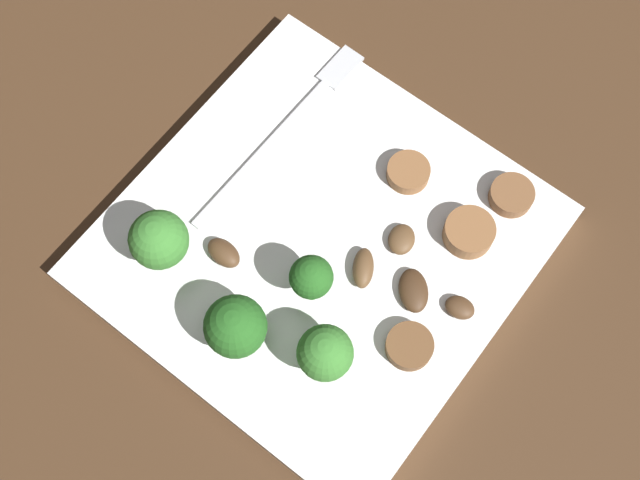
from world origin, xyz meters
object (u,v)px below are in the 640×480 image
(plate, at_px, (320,244))
(mushroom_1, at_px, (363,268))
(sausage_slice_0, at_px, (408,172))
(mushroom_4, at_px, (401,239))
(broccoli_floret_0, at_px, (159,240))
(sausage_slice_1, at_px, (469,232))
(broccoli_floret_1, at_px, (234,325))
(mushroom_2, at_px, (460,308))
(fork, at_px, (291,122))
(sausage_slice_2, at_px, (511,195))
(mushroom_3, at_px, (413,291))
(broccoli_floret_3, at_px, (325,353))
(sausage_slice_3, at_px, (409,346))
(broccoli_floret_2, at_px, (311,278))
(mushroom_0, at_px, (224,253))

(plate, height_order, mushroom_1, mushroom_1)
(sausage_slice_0, xyz_separation_m, mushroom_4, (-0.04, -0.03, -0.00))
(broccoli_floret_0, height_order, sausage_slice_1, broccoli_floret_0)
(broccoli_floret_1, distance_m, mushroom_1, 0.10)
(broccoli_floret_0, distance_m, mushroom_1, 0.14)
(plate, xyz_separation_m, broccoli_floret_0, (-0.07, 0.07, 0.04))
(mushroom_2, bearing_deg, mushroom_4, 75.09)
(broccoli_floret_0, xyz_separation_m, sausage_slice_0, (0.15, -0.09, -0.03))
(fork, distance_m, sausage_slice_2, 0.17)
(broccoli_floret_0, height_order, sausage_slice_2, broccoli_floret_0)
(mushroom_3, xyz_separation_m, mushroom_4, (0.02, 0.03, -0.00))
(broccoli_floret_3, bearing_deg, mushroom_4, 5.80)
(mushroom_4, bearing_deg, sausage_slice_3, -140.47)
(broccoli_floret_1, distance_m, mushroom_4, 0.13)
(sausage_slice_2, bearing_deg, plate, 140.79)
(broccoli_floret_3, xyz_separation_m, sausage_slice_3, (0.04, -0.04, -0.02))
(fork, relative_size, mushroom_2, 8.91)
(broccoli_floret_2, height_order, mushroom_0, broccoli_floret_2)
(mushroom_0, bearing_deg, sausage_slice_3, -79.99)
(fork, bearing_deg, mushroom_2, -102.25)
(plate, relative_size, fork, 1.46)
(fork, distance_m, sausage_slice_0, 0.09)
(broccoli_floret_0, height_order, mushroom_3, broccoli_floret_0)
(mushroom_3, bearing_deg, mushroom_0, 115.89)
(sausage_slice_0, bearing_deg, mushroom_0, 152.92)
(mushroom_3, bearing_deg, plate, 96.32)
(fork, relative_size, sausage_slice_3, 5.75)
(broccoli_floret_0, distance_m, mushroom_0, 0.05)
(broccoli_floret_2, height_order, broccoli_floret_3, same)
(fork, xyz_separation_m, broccoli_floret_1, (-0.15, -0.07, 0.03))
(broccoli_floret_2, relative_size, mushroom_1, 1.65)
(broccoli_floret_0, bearing_deg, mushroom_4, -48.36)
(plate, distance_m, mushroom_1, 0.04)
(plate, height_order, mushroom_2, mushroom_2)
(broccoli_floret_0, distance_m, sausage_slice_2, 0.24)
(broccoli_floret_0, bearing_deg, mushroom_2, -63.04)
(broccoli_floret_1, height_order, mushroom_4, broccoli_floret_1)
(broccoli_floret_1, relative_size, mushroom_1, 1.73)
(broccoli_floret_1, relative_size, broccoli_floret_3, 1.05)
(sausage_slice_0, xyz_separation_m, mushroom_2, (-0.06, -0.08, -0.00))
(broccoli_floret_1, xyz_separation_m, mushroom_4, (0.12, -0.05, -0.02))
(sausage_slice_1, xyz_separation_m, mushroom_0, (-0.11, 0.12, -0.00))
(mushroom_0, xyz_separation_m, mushroom_1, (0.05, -0.08, 0.00))
(sausage_slice_3, bearing_deg, fork, 63.12)
(mushroom_1, bearing_deg, plate, 89.92)
(sausage_slice_1, relative_size, mushroom_2, 1.72)
(sausage_slice_0, distance_m, mushroom_2, 0.10)
(plate, distance_m, mushroom_0, 0.07)
(sausage_slice_3, xyz_separation_m, mushroom_3, (0.03, 0.02, -0.00))
(plate, relative_size, mushroom_1, 9.22)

